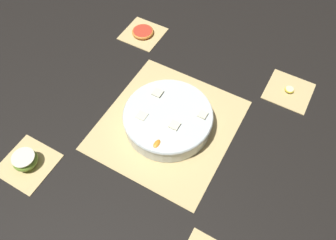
# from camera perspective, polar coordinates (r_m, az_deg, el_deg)

# --- Properties ---
(ground_plane) EXTENTS (6.00, 6.00, 0.00)m
(ground_plane) POSITION_cam_1_polar(r_m,az_deg,el_deg) (1.04, 0.00, -0.90)
(ground_plane) COLOR black
(bamboo_mat_center) EXTENTS (0.43, 0.40, 0.01)m
(bamboo_mat_center) POSITION_cam_1_polar(r_m,az_deg,el_deg) (1.04, 0.00, -0.80)
(bamboo_mat_center) COLOR #D6B775
(bamboo_mat_center) RESTS_ON ground_plane
(coaster_mat_near_right) EXTENTS (0.15, 0.15, 0.01)m
(coaster_mat_near_right) POSITION_cam_1_polar(r_m,az_deg,el_deg) (1.20, 20.29, 4.78)
(coaster_mat_near_right) COLOR #D6B775
(coaster_mat_near_right) RESTS_ON ground_plane
(coaster_mat_far_left) EXTENTS (0.15, 0.15, 0.01)m
(coaster_mat_far_left) POSITION_cam_1_polar(r_m,az_deg,el_deg) (1.06, -23.19, -7.01)
(coaster_mat_far_left) COLOR #D6B775
(coaster_mat_far_left) RESTS_ON ground_plane
(coaster_mat_far_right) EXTENTS (0.15, 0.15, 0.01)m
(coaster_mat_far_right) POSITION_cam_1_polar(r_m,az_deg,el_deg) (1.33, -4.39, 14.78)
(coaster_mat_far_right) COLOR #D6B775
(coaster_mat_far_right) RESTS_ON ground_plane
(fruit_salad_bowl) EXTENTS (0.28, 0.28, 0.07)m
(fruit_salad_bowl) POSITION_cam_1_polar(r_m,az_deg,el_deg) (1.01, -0.05, 0.34)
(fruit_salad_bowl) COLOR silver
(fruit_salad_bowl) RESTS_ON bamboo_mat_center
(apple_half) EXTENTS (0.07, 0.07, 0.04)m
(apple_half) POSITION_cam_1_polar(r_m,az_deg,el_deg) (1.04, -23.63, -6.40)
(apple_half) COLOR #7FAD38
(apple_half) RESTS_ON coaster_mat_far_left
(banana_coin_single) EXTENTS (0.03, 0.03, 0.01)m
(banana_coin_single) POSITION_cam_1_polar(r_m,az_deg,el_deg) (1.19, 20.39, 5.01)
(banana_coin_single) COLOR beige
(banana_coin_single) RESTS_ON coaster_mat_near_right
(grapefruit_slice) EXTENTS (0.08, 0.08, 0.01)m
(grapefruit_slice) POSITION_cam_1_polar(r_m,az_deg,el_deg) (1.32, -4.42, 15.07)
(grapefruit_slice) COLOR red
(grapefruit_slice) RESTS_ON coaster_mat_far_right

